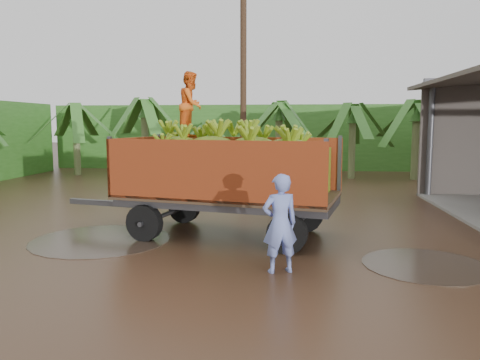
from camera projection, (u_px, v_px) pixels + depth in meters
The scene contains 6 objects.
ground at pixel (270, 229), 11.48m from camera, with size 100.00×100.00×0.00m, color black.
hedge_north at pixel (249, 137), 27.26m from camera, with size 22.00×3.00×3.60m, color #2D661E.
banana_trailer at pixel (228, 173), 10.60m from camera, with size 6.83×3.31×3.80m.
man_blue at pixel (280, 223), 8.04m from camera, with size 0.63×0.41×1.73m, color #7284D0.
utility_pole at pixel (243, 75), 17.77m from camera, with size 1.20×0.24×8.67m.
banana_plants at pixel (154, 144), 18.88m from camera, with size 24.33×20.09×3.89m.
Camera 1 is at (0.52, -11.26, 2.57)m, focal length 35.00 mm.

